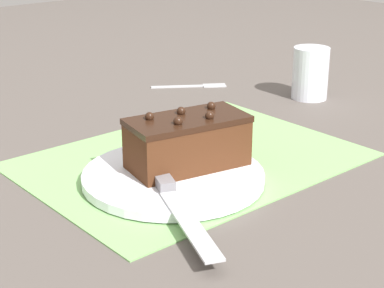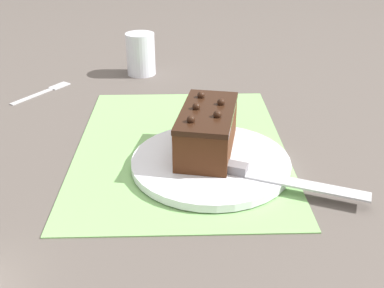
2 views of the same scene
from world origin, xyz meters
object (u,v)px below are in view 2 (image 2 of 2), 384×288
(cake_plate, at_px, (209,162))
(chocolate_cake, at_px, (205,130))
(drinking_glass, at_px, (139,54))
(dessert_fork, at_px, (44,91))
(serving_knife, at_px, (246,172))

(cake_plate, distance_m, chocolate_cake, 0.05)
(cake_plate, height_order, drinking_glass, drinking_glass)
(dessert_fork, bearing_deg, chocolate_cake, -7.73)
(drinking_glass, relative_size, dessert_fork, 0.73)
(serving_knife, xyz_separation_m, dessert_fork, (0.38, 0.38, -0.02))
(drinking_glass, bearing_deg, dessert_fork, 119.36)
(chocolate_cake, relative_size, drinking_glass, 1.77)
(cake_plate, bearing_deg, dessert_fork, 45.52)
(dessert_fork, bearing_deg, cake_plate, -9.93)
(dessert_fork, bearing_deg, drinking_glass, 63.91)
(cake_plate, distance_m, drinking_glass, 0.46)
(serving_knife, relative_size, dessert_fork, 1.77)
(chocolate_cake, bearing_deg, serving_knife, -144.29)
(serving_knife, bearing_deg, chocolate_cake, -121.64)
(chocolate_cake, height_order, drinking_glass, drinking_glass)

